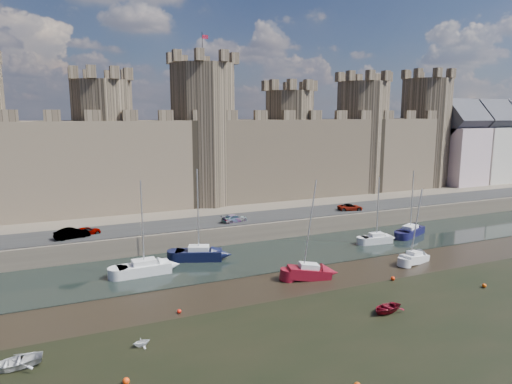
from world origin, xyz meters
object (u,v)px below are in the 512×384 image
car_0 (87,231)px  sailboat_3 (410,231)px  car_2 (235,218)px  car_3 (350,207)px  sailboat_4 (309,272)px  sailboat_1 (199,254)px  sailboat_2 (376,238)px  sailboat_5 (414,257)px  sailboat_0 (144,268)px  car_1 (72,233)px

car_0 → sailboat_3: 44.58m
car_2 → car_3: size_ratio=0.97×
car_2 → sailboat_4: size_ratio=0.35×
sailboat_1 → sailboat_4: (9.10, -10.72, -0.07)m
car_3 → sailboat_2: (-2.40, -9.65, -2.29)m
sailboat_5 → car_0: bearing=135.4°
sailboat_3 → sailboat_0: bearing=157.9°
car_1 → sailboat_4: (23.04, -17.67, -2.39)m
sailboat_0 → sailboat_1: size_ratio=0.95×
car_1 → sailboat_1: 15.75m
car_2 → sailboat_2: (17.01, -9.73, -2.30)m
car_1 → sailboat_5: sailboat_5 is taller
sailboat_4 → sailboat_5: 14.23m
car_3 → sailboat_1: bearing=118.4°
sailboat_0 → sailboat_3: size_ratio=1.11×
car_0 → sailboat_0: size_ratio=0.31×
car_2 → car_3: car_2 is taller
car_2 → sailboat_2: size_ratio=0.42×
car_2 → sailboat_5: size_ratio=0.42×
car_3 → sailboat_4: size_ratio=0.36×
sailboat_2 → car_1: bearing=172.2°
car_3 → car_0: bearing=102.4°
car_1 → car_2: 21.26m
car_0 → car_1: size_ratio=0.80×
car_0 → sailboat_0: sailboat_0 is taller
sailboat_0 → sailboat_1: sailboat_1 is taller
car_0 → sailboat_3: sailboat_3 is taller
car_0 → sailboat_1: sailboat_1 is taller
sailboat_1 → sailboat_3: sailboat_1 is taller
car_2 → sailboat_5: bearing=-151.4°
car_3 → sailboat_2: sailboat_2 is taller
car_2 → car_3: bearing=-103.1°
car_0 → car_1: car_1 is taller
car_1 → sailboat_4: size_ratio=0.38×
sailboat_0 → sailboat_2: size_ratio=1.16×
car_1 → car_3: (40.67, -0.06, -0.13)m
car_3 → sailboat_5: (-3.41, -18.02, -2.37)m
sailboat_1 → car_1: bearing=174.5°
car_2 → sailboat_3: bearing=-122.3°
car_2 → sailboat_3: sailboat_3 is taller
car_2 → sailboat_5: sailboat_5 is taller
car_2 → sailboat_3: (24.06, -8.46, -2.31)m
car_3 → car_1: bearing=103.9°
sailboat_3 → sailboat_5: bearing=-153.4°
car_0 → car_3: car_0 is taller
car_3 → sailboat_2: 10.20m
car_2 → sailboat_2: sailboat_2 is taller
car_0 → car_3: size_ratio=0.83×
car_3 → sailboat_4: bearing=148.9°
car_2 → sailboat_3: size_ratio=0.40×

